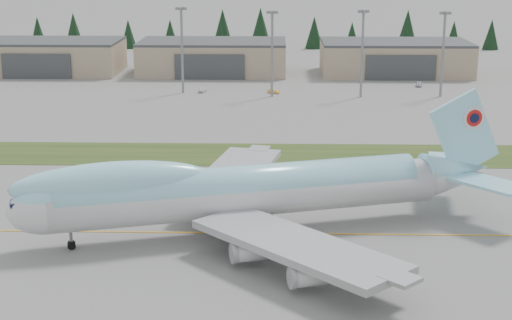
{
  "coord_description": "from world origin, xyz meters",
  "views": [
    {
      "loc": [
        6.2,
        -108.36,
        40.93
      ],
      "look_at": [
        2.98,
        11.75,
        8.0
      ],
      "focal_mm": 55.0,
      "sensor_mm": 36.0,
      "label": 1
    }
  ],
  "objects_px": {
    "hangar_center": "(213,57)",
    "service_vehicle_b": "(274,93)",
    "hangar_right": "(395,58)",
    "boeing_747_freighter": "(243,190)",
    "service_vehicle_a": "(202,92)",
    "hangar_left": "(48,56)",
    "service_vehicle_c": "(419,87)"
  },
  "relations": [
    {
      "from": "hangar_center",
      "to": "service_vehicle_b",
      "type": "bearing_deg",
      "value": -60.82
    },
    {
      "from": "hangar_right",
      "to": "hangar_center",
      "type": "bearing_deg",
      "value": 180.0
    },
    {
      "from": "boeing_747_freighter",
      "to": "service_vehicle_a",
      "type": "height_order",
      "value": "boeing_747_freighter"
    },
    {
      "from": "hangar_left",
      "to": "hangar_right",
      "type": "height_order",
      "value": "same"
    },
    {
      "from": "hangar_center",
      "to": "hangar_right",
      "type": "relative_size",
      "value": 1.0
    },
    {
      "from": "hangar_left",
      "to": "boeing_747_freighter",
      "type": "bearing_deg",
      "value": -64.48
    },
    {
      "from": "service_vehicle_b",
      "to": "service_vehicle_c",
      "type": "relative_size",
      "value": 0.87
    },
    {
      "from": "service_vehicle_a",
      "to": "hangar_right",
      "type": "bearing_deg",
      "value": 43.28
    },
    {
      "from": "hangar_center",
      "to": "service_vehicle_c",
      "type": "distance_m",
      "value": 68.5
    },
    {
      "from": "hangar_right",
      "to": "service_vehicle_b",
      "type": "xyz_separation_m",
      "value": [
        -39.65,
        -36.44,
        -5.39
      ]
    },
    {
      "from": "hangar_center",
      "to": "service_vehicle_c",
      "type": "relative_size",
      "value": 11.11
    },
    {
      "from": "hangar_left",
      "to": "service_vehicle_a",
      "type": "relative_size",
      "value": 12.32
    },
    {
      "from": "service_vehicle_b",
      "to": "hangar_center",
      "type": "bearing_deg",
      "value": 63.72
    },
    {
      "from": "boeing_747_freighter",
      "to": "service_vehicle_b",
      "type": "bearing_deg",
      "value": 71.42
    },
    {
      "from": "service_vehicle_c",
      "to": "hangar_center",
      "type": "bearing_deg",
      "value": 170.88
    },
    {
      "from": "hangar_right",
      "to": "service_vehicle_a",
      "type": "bearing_deg",
      "value": -149.77
    },
    {
      "from": "boeing_747_freighter",
      "to": "hangar_left",
      "type": "bearing_deg",
      "value": 98.95
    },
    {
      "from": "hangar_right",
      "to": "service_vehicle_c",
      "type": "xyz_separation_m",
      "value": [
        3.95,
        -23.95,
        -5.39
      ]
    },
    {
      "from": "service_vehicle_a",
      "to": "service_vehicle_c",
      "type": "relative_size",
      "value": 0.9
    },
    {
      "from": "hangar_center",
      "to": "service_vehicle_c",
      "type": "height_order",
      "value": "hangar_center"
    },
    {
      "from": "hangar_left",
      "to": "hangar_right",
      "type": "distance_m",
      "value": 115.0
    },
    {
      "from": "hangar_left",
      "to": "service_vehicle_c",
      "type": "relative_size",
      "value": 11.11
    },
    {
      "from": "hangar_center",
      "to": "hangar_right",
      "type": "xyz_separation_m",
      "value": [
        60.0,
        0.0,
        0.0
      ]
    },
    {
      "from": "service_vehicle_b",
      "to": "service_vehicle_c",
      "type": "xyz_separation_m",
      "value": [
        43.61,
        12.49,
        0.0
      ]
    },
    {
      "from": "service_vehicle_a",
      "to": "service_vehicle_b",
      "type": "xyz_separation_m",
      "value": [
        20.68,
        -1.29,
        0.0
      ]
    },
    {
      "from": "hangar_center",
      "to": "service_vehicle_c",
      "type": "xyz_separation_m",
      "value": [
        63.95,
        -23.95,
        -5.39
      ]
    },
    {
      "from": "service_vehicle_b",
      "to": "hangar_left",
      "type": "bearing_deg",
      "value": 98.73
    },
    {
      "from": "boeing_747_freighter",
      "to": "service_vehicle_b",
      "type": "xyz_separation_m",
      "value": [
        3.96,
        113.08,
        -6.56
      ]
    },
    {
      "from": "hangar_left",
      "to": "service_vehicle_c",
      "type": "xyz_separation_m",
      "value": [
        118.95,
        -23.95,
        -5.39
      ]
    },
    {
      "from": "hangar_center",
      "to": "hangar_left",
      "type": "bearing_deg",
      "value": 180.0
    },
    {
      "from": "service_vehicle_a",
      "to": "service_vehicle_c",
      "type": "xyz_separation_m",
      "value": [
        64.28,
        11.21,
        0.0
      ]
    },
    {
      "from": "hangar_center",
      "to": "hangar_right",
      "type": "distance_m",
      "value": 60.0
    }
  ]
}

